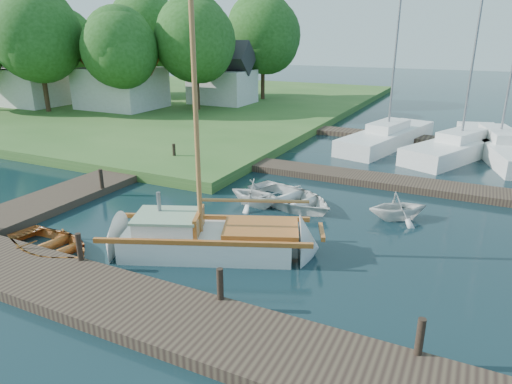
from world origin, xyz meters
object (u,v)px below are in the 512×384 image
at_px(dinghy, 50,242).
at_px(tree_5, 66,43).
at_px(tender_d, 398,204).
at_px(tree_3, 196,40).
at_px(mooring_post_3, 420,336).
at_px(marina_boat_3, 499,144).
at_px(house_b, 31,78).
at_px(tree_4, 146,32).
at_px(mooring_post_5, 174,152).
at_px(tree_7, 263,34).
at_px(mooring_post_1, 79,247).
at_px(marina_boat_1, 387,136).
at_px(marina_boat_2, 460,146).
at_px(tree_2, 120,48).
at_px(house_c, 222,79).
at_px(house_a, 120,77).
at_px(mooring_post_4, 101,179).
at_px(sailboat, 213,241).
at_px(tree_1, 38,36).
at_px(tender_b, 255,192).
at_px(tender_c, 290,195).

bearing_deg(dinghy, tree_5, 55.61).
distance_m(tender_d, tree_3, 24.48).
distance_m(mooring_post_3, marina_boat_3, 19.62).
distance_m(dinghy, house_b, 29.98).
bearing_deg(tree_4, mooring_post_5, -48.66).
relative_size(tree_4, tree_7, 1.03).
xyz_separation_m(mooring_post_1, mooring_post_5, (-4.00, 10.00, 0.00)).
bearing_deg(marina_boat_1, dinghy, 175.01).
distance_m(marina_boat_2, tree_4, 29.70).
xyz_separation_m(mooring_post_5, tree_3, (-7.00, 13.05, 5.11)).
height_order(mooring_post_1, marina_boat_2, marina_boat_2).
distance_m(house_b, tree_2, 10.30).
bearing_deg(house_c, mooring_post_5, -67.62).
height_order(mooring_post_1, house_a, house_a).
bearing_deg(house_b, marina_boat_3, 0.89).
relative_size(mooring_post_4, sailboat, 0.08).
distance_m(marina_boat_1, tree_1, 26.41).
bearing_deg(house_a, tree_3, 18.85).
bearing_deg(tree_3, marina_boat_2, -13.77).
relative_size(marina_boat_1, tree_1, 1.07).
bearing_deg(marina_boat_1, tree_4, 85.38).
bearing_deg(tender_b, tree_2, 61.01).
bearing_deg(mooring_post_1, house_a, 128.99).
bearing_deg(mooring_post_3, tender_b, 135.78).
height_order(tender_d, house_b, house_b).
bearing_deg(mooring_post_3, tree_7, 120.10).
bearing_deg(mooring_post_3, house_a, 141.07).
height_order(mooring_post_4, tree_4, tree_4).
height_order(tender_c, tender_d, tender_d).
relative_size(house_a, house_c, 1.19).
relative_size(mooring_post_1, sailboat, 0.08).
bearing_deg(house_c, tree_2, -116.70).
distance_m(sailboat, house_a, 27.15).
xyz_separation_m(tender_d, tree_7, (-16.31, 23.38, 5.64)).
bearing_deg(house_b, marina_boat_2, -1.34).
height_order(house_c, tree_3, tree_3).
bearing_deg(tree_5, tree_2, -26.57).
height_order(dinghy, tender_c, tender_c).
distance_m(tree_4, tree_7, 10.77).
bearing_deg(tree_1, house_b, 154.02).
bearing_deg(tree_1, mooring_post_3, -29.61).
relative_size(sailboat, tender_c, 2.50).
bearing_deg(tree_4, tree_1, -101.31).
xyz_separation_m(mooring_post_1, house_c, (-11.00, 27.00, 1.88)).
distance_m(sailboat, marina_boat_2, 16.76).
height_order(tender_c, house_b, house_b).
xyz_separation_m(tender_b, tree_5, (-29.17, 18.41, 4.84)).
distance_m(mooring_post_5, tree_2, 14.95).
distance_m(house_b, tree_3, 14.89).
bearing_deg(tree_4, marina_boat_3, -14.20).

